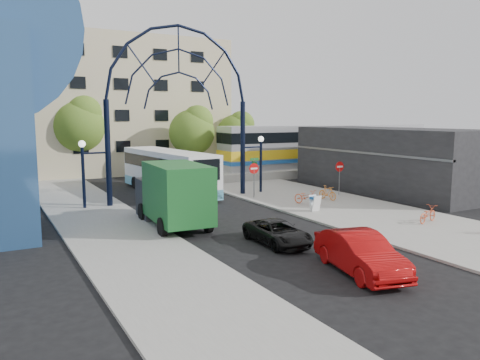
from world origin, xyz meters
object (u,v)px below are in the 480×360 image
tree_north_a (193,130)px  green_truck (172,195)px  tree_north_b (79,123)px  black_suv (278,232)px  red_sedan (360,253)px  bike_near_b (328,193)px  stop_sign (254,172)px  tree_north_c (237,132)px  bike_far_a (428,214)px  gateway_arch (179,77)px  train_car (330,145)px  bike_near_a (306,197)px  do_not_enter_sign (340,170)px  city_bus (168,171)px  street_name_sign (254,169)px  sandwich_board (315,201)px

tree_north_a → green_truck: tree_north_a is taller
tree_north_b → black_suv: 29.34m
red_sedan → bike_near_b: red_sedan is taller
red_sedan → stop_sign: bearing=86.4°
tree_north_b → green_truck: size_ratio=1.14×
tree_north_c → bike_far_a: tree_north_c is taller
stop_sign → red_sedan: stop_sign is taller
tree_north_b → tree_north_c: tree_north_b is taller
gateway_arch → red_sedan: bearing=-89.4°
train_car → green_truck: bearing=-147.2°
gateway_arch → bike_far_a: (9.13, -13.47, -7.97)m
black_suv → red_sedan: (0.49, -4.91, 0.22)m
stop_sign → bike_near_a: 4.55m
do_not_enter_sign → bike_far_a: 9.75m
city_bus → bike_near_a: bearing=-62.4°
do_not_enter_sign → bike_near_b: do_not_enter_sign is taller
train_car → bike_far_a: bearing=-116.8°
stop_sign → bike_near_a: size_ratio=1.30×
do_not_enter_sign → bike_far_a: do_not_enter_sign is taller
green_truck → red_sedan: 11.31m
gateway_arch → bike_near_b: size_ratio=8.34×
do_not_enter_sign → tree_north_c: (1.12, 17.93, 2.30)m
bike_far_a → tree_north_b: bearing=9.4°
stop_sign → gateway_arch: bearing=157.4°
street_name_sign → green_truck: 10.17m
city_bus → bike_far_a: size_ratio=6.90×
gateway_arch → bike_near_b: 13.02m
stop_sign → sandwich_board: (0.80, -6.02, -1.25)m
do_not_enter_sign → city_bus: bearing=144.6°
tree_north_b → bike_near_a: tree_north_b is taller
street_name_sign → city_bus: (-4.82, 4.94, -0.41)m
city_bus → red_sedan: bearing=-95.5°
train_car → bike_near_b: (-11.13, -13.25, -2.29)m
tree_north_a → city_bus: 10.57m
bike_near_a → green_truck: bearing=167.6°
bike_near_a → bike_far_a: size_ratio=1.09×
train_car → tree_north_c: bearing=143.0°
train_car → tree_north_a: size_ratio=3.59×
bike_near_b → street_name_sign: bearing=127.7°
black_suv → city_bus: bearing=88.5°
do_not_enter_sign → bike_near_a: do_not_enter_sign is taller
stop_sign → red_sedan: (-4.63, -15.72, -1.21)m
city_bus → bike_far_a: bearing=-67.7°
street_name_sign → tree_north_b: tree_north_b is taller
train_car → green_truck: train_car is taller
tree_north_c → bike_near_b: 19.80m
street_name_sign → tree_north_a: size_ratio=0.40×
black_suv → green_truck: bearing=118.0°
gateway_arch → street_name_sign: 8.38m
train_car → tree_north_b: 25.27m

